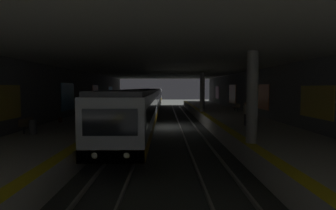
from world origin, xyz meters
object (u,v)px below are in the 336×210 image
at_px(bench_right_far, 81,110).
at_px(person_boarding, 77,111).
at_px(bench_left_mid, 237,107).
at_px(person_waiting_near, 97,103).
at_px(trash_bin, 33,127).
at_px(bench_right_mid, 28,123).
at_px(pillar_far, 202,92).
at_px(person_standing_far, 245,113).
at_px(person_walking_mid, 123,101).
at_px(backpack_on_floor, 60,120).
at_px(pillar_near, 252,97).
at_px(metro_train, 150,99).

height_order(bench_right_far, person_boarding, person_boarding).
xyz_separation_m(bench_left_mid, person_waiting_near, (-0.14, 16.45, 0.43)).
xyz_separation_m(person_waiting_near, trash_bin, (-15.59, -0.11, -0.53)).
relative_size(bench_right_mid, bench_right_far, 1.00).
xyz_separation_m(pillar_far, bench_right_far, (-3.71, 12.88, -1.75)).
xyz_separation_m(bench_left_mid, bench_right_mid, (-14.84, 17.07, 0.00)).
relative_size(person_waiting_near, person_standing_far, 1.02).
bearing_deg(person_walking_mid, backpack_on_floor, 170.71).
bearing_deg(bench_left_mid, backpack_on_floor, 121.17).
height_order(person_waiting_near, backpack_on_floor, person_waiting_near).
height_order(bench_right_far, person_standing_far, person_standing_far).
xyz_separation_m(pillar_far, person_standing_far, (-11.76, -1.52, -1.34)).
relative_size(bench_right_mid, person_walking_mid, 1.01).
bearing_deg(bench_right_mid, pillar_near, -105.36).
bearing_deg(person_standing_far, person_walking_mid, 33.35).
bearing_deg(bench_right_mid, metro_train, -14.77).
height_order(bench_right_far, person_walking_mid, person_walking_mid).
relative_size(person_walking_mid, backpack_on_floor, 4.20).
distance_m(bench_right_far, person_waiting_near, 4.13).
height_order(metro_train, trash_bin, metro_train).
bearing_deg(pillar_far, pillar_near, 180.00).
relative_size(pillar_far, bench_right_far, 2.68).
distance_m(person_standing_far, person_boarding, 13.61).
bearing_deg(pillar_far, trash_bin, 141.44).
distance_m(person_boarding, backpack_on_floor, 1.69).
relative_size(pillar_far, bench_left_mid, 2.68).
distance_m(metro_train, person_waiting_near, 10.94).
bearing_deg(metro_train, backpack_on_floor, 162.47).
distance_m(backpack_on_floor, trash_bin, 5.56).
bearing_deg(person_boarding, bench_right_mid, 168.49).
bearing_deg(bench_right_far, person_standing_far, -119.20).
bearing_deg(backpack_on_floor, person_waiting_near, -2.34).
height_order(person_walking_mid, person_boarding, person_walking_mid).
xyz_separation_m(metro_train, bench_left_mid, (-9.19, -10.73, -0.45)).
bearing_deg(person_waiting_near, bench_right_far, 171.28).
height_order(pillar_near, metro_train, pillar_near).
xyz_separation_m(bench_right_far, person_walking_mid, (9.63, -2.77, 0.39)).
relative_size(person_boarding, trash_bin, 1.80).
relative_size(bench_left_mid, person_boarding, 1.11).
height_order(bench_right_mid, person_walking_mid, person_walking_mid).
relative_size(pillar_near, bench_right_mid, 2.68).
relative_size(pillar_far, person_boarding, 2.97).
distance_m(bench_right_mid, bench_right_far, 10.64).
distance_m(person_walking_mid, person_boarding, 14.48).
xyz_separation_m(pillar_near, pillar_far, (17.89, 0.00, 0.00)).
bearing_deg(bench_right_far, bench_left_mid, -76.17).
xyz_separation_m(bench_right_far, person_boarding, (-4.76, -1.20, 0.30)).
xyz_separation_m(person_walking_mid, person_boarding, (-14.40, 1.57, -0.09)).
height_order(bench_left_mid, person_waiting_near, person_waiting_near).
bearing_deg(person_standing_far, trash_bin, 104.28).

